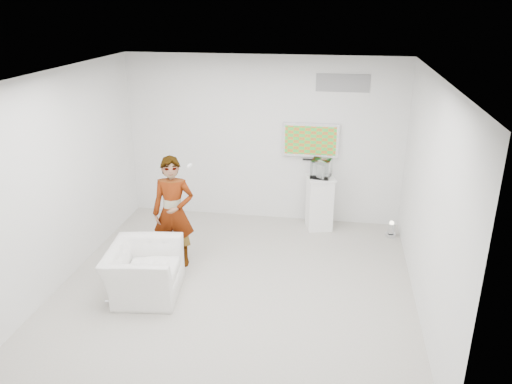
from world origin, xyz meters
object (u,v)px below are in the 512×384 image
person (173,212)px  floor_uplight (391,229)px  tv (311,140)px  armchair (144,271)px  pedestal (319,203)px

person → floor_uplight: bearing=18.0°
person → tv: bearing=39.9°
person → armchair: person is taller
armchair → pedestal: size_ratio=1.12×
tv → person: 2.83m
armchair → pedestal: (2.29, 2.58, 0.13)m
tv → pedestal: size_ratio=1.04×
tv → pedestal: bearing=-52.4°
tv → person: bearing=-133.8°
armchair → pedestal: pedestal is taller
tv → floor_uplight: bearing=-17.0°
armchair → floor_uplight: (3.55, 2.42, -0.21)m
pedestal → floor_uplight: 1.32m
armchair → tv: bearing=-43.1°
tv → armchair: 3.73m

